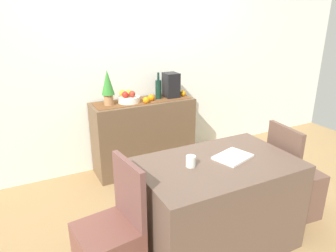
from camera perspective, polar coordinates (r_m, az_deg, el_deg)
ground_plane at (r=3.23m, az=3.74°, el=-14.13°), size 6.40×6.40×0.02m
room_wall_rear at (r=3.77m, az=-5.18°, el=13.00°), size 6.40×0.06×2.70m
sideboard_console at (r=3.73m, az=-4.47°, el=-1.72°), size 1.19×0.42×0.86m
table_runner at (r=3.59m, az=-4.65°, el=4.68°), size 1.12×0.32×0.01m
fruit_bowl at (r=3.52m, az=-7.24°, el=4.89°), size 0.25×0.25×0.07m
apple_rear at (r=3.48m, az=-6.62°, el=5.88°), size 0.07×0.07×0.07m
apple_right at (r=3.53m, az=-8.39°, el=6.03°), size 0.08×0.08×0.08m
apple_front at (r=3.46m, az=-7.92°, el=5.75°), size 0.07×0.07×0.07m
apple_upper at (r=3.54m, az=-7.25°, el=6.10°), size 0.07×0.07×0.07m
wine_bottle at (r=3.64m, az=-1.78°, el=6.83°), size 0.07×0.07×0.31m
coffee_maker at (r=3.71m, az=0.57°, el=7.52°), size 0.16×0.18×0.29m
potted_plant at (r=3.41m, az=-11.05°, el=7.27°), size 0.14×0.14×0.39m
orange_loose_mid at (r=3.58m, az=-3.07°, el=5.24°), size 0.08×0.08×0.08m
orange_loose_near_bowl at (r=3.78m, az=2.73°, el=6.02°), size 0.07×0.07×0.07m
orange_loose_far at (r=3.48m, az=-4.07°, el=4.76°), size 0.07×0.07×0.07m
dining_table at (r=2.58m, az=8.75°, el=-13.97°), size 1.22×0.77×0.74m
open_book at (r=2.48m, az=11.85°, el=-5.58°), size 0.33×0.28×0.02m
coffee_cup at (r=2.29m, az=4.22°, el=-6.50°), size 0.07×0.07×0.08m
chair_near_window at (r=2.34m, az=-10.55°, el=-21.45°), size 0.45×0.45×0.90m
chair_by_corner at (r=3.16m, az=21.88°, el=-10.66°), size 0.44×0.44×0.90m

